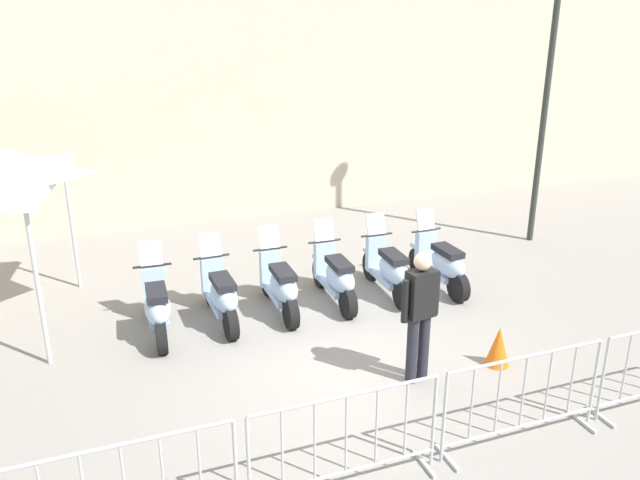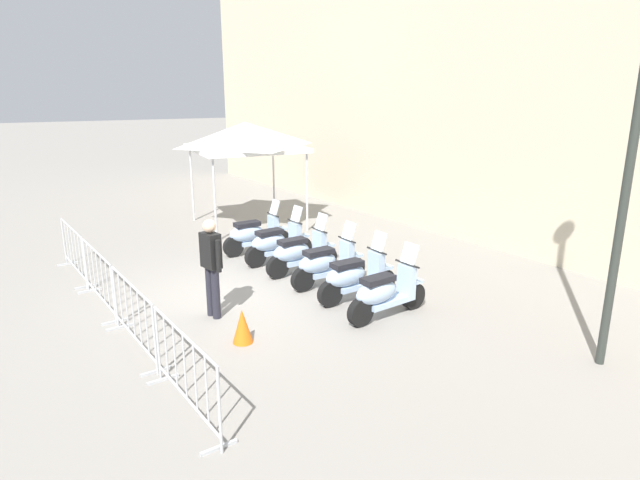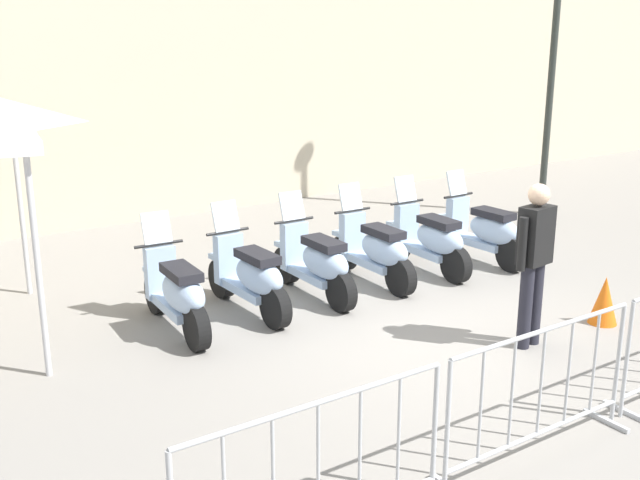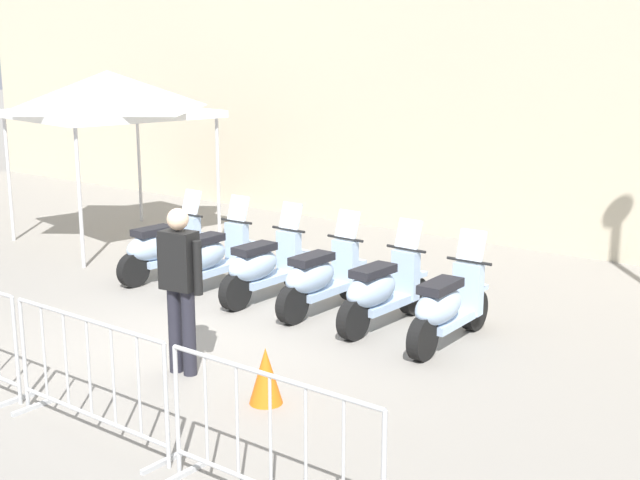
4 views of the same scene
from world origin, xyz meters
TOP-DOWN VIEW (x-y plane):
  - ground_plane at (0.00, 0.00)m, footprint 120.00×120.00m
  - motorcycle_0 at (-2.58, 1.28)m, footprint 0.59×1.72m
  - motorcycle_1 at (-1.66, 1.49)m, footprint 0.67×1.71m
  - motorcycle_2 at (-0.76, 1.66)m, footprint 0.63×1.72m
  - motorcycle_3 at (0.15, 1.84)m, footprint 0.63×1.72m
  - motorcycle_4 at (1.07, 1.98)m, footprint 0.61×1.72m
  - motorcycle_5 at (2.01, 2.06)m, footprint 0.68×1.71m
  - barrier_segment_2 at (1.37, -1.96)m, footprint 1.93×0.74m
  - barrier_segment_3 at (3.38, -1.62)m, footprint 1.93×0.74m
  - officer_near_row_end at (0.69, -0.57)m, footprint 0.53×0.32m
  - canopy_tent at (-5.26, 2.01)m, footprint 2.84×2.84m
  - traffic_cone at (1.86, -0.43)m, footprint 0.32×0.32m

SIDE VIEW (x-z plane):
  - ground_plane at x=0.00m, z-range 0.00..0.00m
  - traffic_cone at x=1.86m, z-range 0.00..0.55m
  - motorcycle_0 at x=-2.58m, z-range -0.16..1.07m
  - motorcycle_1 at x=-1.66m, z-range -0.16..1.07m
  - motorcycle_2 at x=-0.76m, z-range -0.16..1.07m
  - motorcycle_3 at x=0.15m, z-range -0.16..1.07m
  - motorcycle_4 at x=1.07m, z-range -0.16..1.07m
  - motorcycle_5 at x=2.01m, z-range -0.16..1.07m
  - barrier_segment_2 at x=1.37m, z-range -0.01..1.06m
  - barrier_segment_3 at x=3.38m, z-range -0.01..1.06m
  - officer_near_row_end at x=0.69m, z-range 0.12..1.85m
  - canopy_tent at x=-5.26m, z-range 1.06..3.97m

